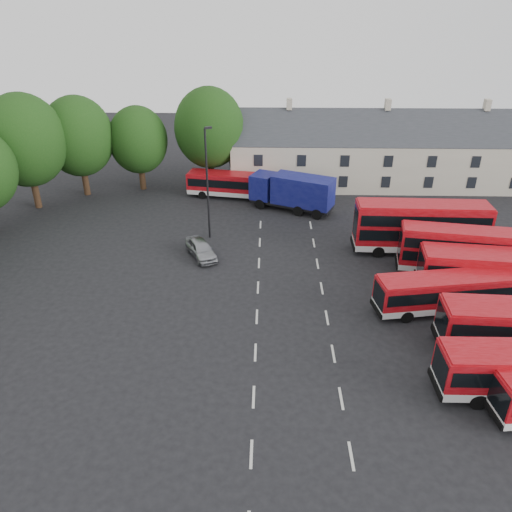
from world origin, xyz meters
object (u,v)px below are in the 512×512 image
object	(u,v)px
lamppost	(207,181)
silver_car	(201,249)
bus_dd_south	(463,249)
box_truck	(293,191)

from	to	relation	value
lamppost	silver_car	bearing A→B (deg)	-94.97
bus_dd_south	silver_car	distance (m)	21.66
bus_dd_south	box_truck	size ratio (longest dim) A/B	1.11
silver_car	lamppost	world-z (taller)	lamppost
bus_dd_south	box_truck	xyz separation A→B (m)	(-13.07, 13.36, -0.14)
box_truck	lamppost	size ratio (longest dim) A/B	0.87
silver_car	lamppost	distance (m)	6.21
silver_car	lamppost	size ratio (longest dim) A/B	0.43
silver_car	lamppost	xyz separation A→B (m)	(0.34, 3.94, 4.79)
box_truck	bus_dd_south	bearing A→B (deg)	-21.38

